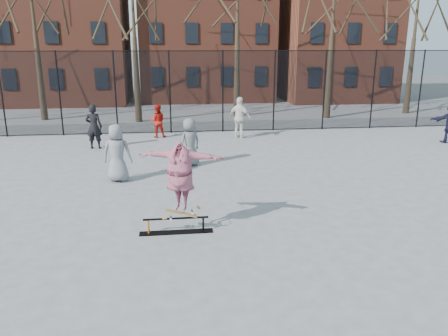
{
  "coord_description": "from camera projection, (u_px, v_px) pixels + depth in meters",
  "views": [
    {
      "loc": [
        -1.37,
        -8.61,
        4.28
      ],
      "look_at": [
        -0.14,
        1.5,
        1.38
      ],
      "focal_mm": 35.0,
      "sensor_mm": 36.0,
      "label": 1
    }
  ],
  "objects": [
    {
      "name": "ground",
      "position": [
        239.0,
        247.0,
        9.55
      ],
      "size": [
        100.0,
        100.0,
        0.0
      ],
      "primitive_type": "plane",
      "color": "slate"
    },
    {
      "name": "skate_rail",
      "position": [
        176.0,
        227.0,
        10.24
      ],
      "size": [
        1.72,
        0.26,
        0.38
      ],
      "color": "black",
      "rests_on": "ground"
    },
    {
      "name": "skateboard",
      "position": [
        181.0,
        215.0,
        10.18
      ],
      "size": [
        0.8,
        0.19,
        0.09
      ],
      "primitive_type": null,
      "color": "olive",
      "rests_on": "skate_rail"
    },
    {
      "name": "skater",
      "position": [
        180.0,
        180.0,
        9.94
      ],
      "size": [
        2.05,
        1.1,
        1.61
      ],
      "primitive_type": "imported",
      "rotation": [
        0.0,
        0.0,
        -0.3
      ],
      "color": "#663482",
      "rests_on": "skateboard"
    },
    {
      "name": "bystander_grey",
      "position": [
        117.0,
        153.0,
        13.87
      ],
      "size": [
        0.98,
        0.7,
        1.87
      ],
      "primitive_type": "imported",
      "rotation": [
        0.0,
        0.0,
        3.02
      ],
      "color": "slate",
      "rests_on": "ground"
    },
    {
      "name": "bystander_black",
      "position": [
        94.0,
        127.0,
        18.28
      ],
      "size": [
        0.74,
        0.55,
        1.87
      ],
      "primitive_type": "imported",
      "rotation": [
        0.0,
        0.0,
        2.99
      ],
      "color": "black",
      "rests_on": "ground"
    },
    {
      "name": "bystander_red",
      "position": [
        157.0,
        121.0,
        20.56
      ],
      "size": [
        0.77,
        0.61,
        1.55
      ],
      "primitive_type": "imported",
      "rotation": [
        0.0,
        0.0,
        3.17
      ],
      "color": "#AA170F",
      "rests_on": "ground"
    },
    {
      "name": "bystander_white",
      "position": [
        240.0,
        118.0,
        20.32
      ],
      "size": [
        1.18,
        1.06,
        1.93
      ],
      "primitive_type": "imported",
      "rotation": [
        0.0,
        0.0,
        2.49
      ],
      "color": "silver",
      "rests_on": "ground"
    },
    {
      "name": "bystander_extra",
      "position": [
        190.0,
        142.0,
        15.69
      ],
      "size": [
        1.01,
        0.93,
        1.74
      ],
      "primitive_type": "imported",
      "rotation": [
        0.0,
        0.0,
        3.72
      ],
      "color": "#5B5B60",
      "rests_on": "ground"
    },
    {
      "name": "fence",
      "position": [
        198.0,
        91.0,
        21.39
      ],
      "size": [
        34.03,
        0.07,
        4.0
      ],
      "color": "black",
      "rests_on": "ground"
    },
    {
      "name": "rowhouses",
      "position": [
        196.0,
        19.0,
        32.79
      ],
      "size": [
        29.0,
        7.0,
        13.0
      ],
      "color": "brown",
      "rests_on": "ground"
    }
  ]
}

